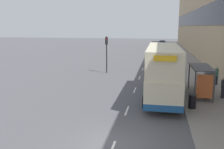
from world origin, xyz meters
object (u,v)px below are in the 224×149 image
double_decker_bus_near (163,71)px  car_0 (159,50)px  pedestrian_2 (216,75)px  bus_shelter (204,76)px  traffic_light_far_kerb (107,48)px  car_1 (157,55)px  litter_bin (192,101)px  pedestrian_1 (223,88)px  car_2 (162,43)px

double_decker_bus_near → car_0: double_decker_bus_near is taller
double_decker_bus_near → pedestrian_2: bearing=44.0°
pedestrian_2 → double_decker_bus_near: bearing=-136.0°
bus_shelter → traffic_light_far_kerb: size_ratio=0.91×
car_1 → litter_bin: car_1 is taller
car_0 → traffic_light_far_kerb: (-6.66, -24.09, 2.24)m
pedestrian_1 → litter_bin: size_ratio=1.64×
bus_shelter → car_1: bus_shelter is taller
car_0 → traffic_light_far_kerb: size_ratio=0.96×
double_decker_bus_near → pedestrian_2: double_decker_bus_near is taller
double_decker_bus_near → car_0: (-0.21, 34.34, -1.39)m
bus_shelter → traffic_light_far_kerb: bearing=135.9°
pedestrian_2 → litter_bin: 8.63m
double_decker_bus_near → car_0: bearing=90.4°
bus_shelter → litter_bin: size_ratio=4.00×
bus_shelter → car_2: 54.50m
bus_shelter → double_decker_bus_near: 3.34m
double_decker_bus_near → car_1: 24.51m
car_1 → traffic_light_far_kerb: traffic_light_far_kerb is taller
pedestrian_1 → litter_bin: 4.18m
double_decker_bus_near → pedestrian_2: (5.34, 5.14, -1.19)m
litter_bin → pedestrian_2: bearing=67.8°
bus_shelter → traffic_light_far_kerb: traffic_light_far_kerb is taller
car_0 → pedestrian_2: 29.72m
pedestrian_1 → car_0: bearing=98.4°
pedestrian_2 → car_0: bearing=100.8°
bus_shelter → car_1: (-3.92, 24.08, -1.02)m
bus_shelter → pedestrian_1: 1.77m
traffic_light_far_kerb → car_1: bearing=66.3°
litter_bin → traffic_light_far_kerb: traffic_light_far_kerb is taller
car_0 → litter_bin: bearing=-86.5°
car_1 → pedestrian_2: pedestrian_2 is taller
pedestrian_1 → pedestrian_2: pedestrian_2 is taller
pedestrian_2 → litter_bin: (-3.26, -7.98, -0.42)m
car_1 → traffic_light_far_kerb: 15.69m
pedestrian_1 → pedestrian_2: (0.49, 4.86, 0.07)m
bus_shelter → car_0: size_ratio=0.94×
car_1 → litter_bin: (2.70, -27.30, -0.19)m
pedestrian_1 → bus_shelter: bearing=176.2°
bus_shelter → litter_bin: 3.65m
litter_bin → traffic_light_far_kerb: bearing=124.4°
double_decker_bus_near → traffic_light_far_kerb: 12.37m
double_decker_bus_near → car_1: (-0.63, 24.47, -1.42)m
double_decker_bus_near → car_1: size_ratio=2.49×
litter_bin → double_decker_bus_near: bearing=126.2°
pedestrian_2 → litter_bin: size_ratio=1.77×
litter_bin → traffic_light_far_kerb: 16.04m
car_0 → traffic_light_far_kerb: bearing=-105.5°
car_0 → car_1: car_0 is taller
bus_shelter → pedestrian_1: bearing=-3.8°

